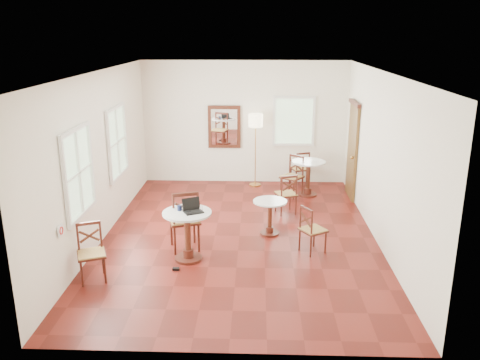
% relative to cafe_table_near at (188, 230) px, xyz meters
% --- Properties ---
extents(ground, '(7.00, 7.00, 0.00)m').
position_rel_cafe_table_near_xyz_m(ground, '(0.82, 1.01, -0.52)').
color(ground, '#611710').
rests_on(ground, ground).
extents(room_shell, '(5.02, 7.02, 3.01)m').
position_rel_cafe_table_near_xyz_m(room_shell, '(0.76, 1.29, 1.36)').
color(room_shell, white).
rests_on(room_shell, ground).
extents(cafe_table_near, '(0.80, 0.80, 0.85)m').
position_rel_cafe_table_near_xyz_m(cafe_table_near, '(0.00, 0.00, 0.00)').
color(cafe_table_near, '#4A1C12').
rests_on(cafe_table_near, ground).
extents(cafe_table_mid, '(0.63, 0.63, 0.66)m').
position_rel_cafe_table_near_xyz_m(cafe_table_mid, '(1.38, 1.13, -0.11)').
color(cafe_table_mid, '#4A1C12').
rests_on(cafe_table_mid, ground).
extents(cafe_table_back, '(0.77, 0.77, 0.82)m').
position_rel_cafe_table_near_xyz_m(cafe_table_back, '(2.31, 3.45, -0.02)').
color(cafe_table_back, '#4A1C12').
rests_on(cafe_table_back, ground).
extents(chair_near_a, '(0.64, 0.64, 1.10)m').
position_rel_cafe_table_near_xyz_m(chair_near_a, '(-0.11, 0.41, 0.02)').
color(chair_near_a, '#4A1C12').
rests_on(chair_near_a, ground).
extents(chair_near_b, '(0.53, 0.53, 0.89)m').
position_rel_cafe_table_near_xyz_m(chair_near_b, '(-1.37, -0.73, -0.08)').
color(chair_near_b, '#4A1C12').
rests_on(chair_near_b, ground).
extents(chair_mid_a, '(0.50, 0.50, 0.86)m').
position_rel_cafe_table_near_xyz_m(chair_mid_a, '(1.75, 2.24, -0.10)').
color(chair_mid_a, '#4A1C12').
rests_on(chair_mid_a, ground).
extents(chair_mid_b, '(0.53, 0.53, 0.84)m').
position_rel_cafe_table_near_xyz_m(chair_mid_b, '(2.08, 0.36, -0.11)').
color(chair_mid_b, '#4A1C12').
rests_on(chair_mid_b, ground).
extents(chair_back_a, '(0.51, 0.51, 0.86)m').
position_rel_cafe_table_near_xyz_m(chair_back_a, '(2.20, 4.22, -0.09)').
color(chair_back_a, '#4A1C12').
rests_on(chair_back_a, ground).
extents(chair_back_b, '(0.61, 0.61, 0.94)m').
position_rel_cafe_table_near_xyz_m(chair_back_b, '(1.95, 3.41, -0.06)').
color(chair_back_b, '#4A1C12').
rests_on(chair_back_b, ground).
extents(floor_lamp, '(0.34, 0.34, 1.78)m').
position_rel_cafe_table_near_xyz_m(floor_lamp, '(1.09, 4.16, 0.98)').
color(floor_lamp, '#BF8C3F').
rests_on(floor_lamp, ground).
extents(laptop, '(0.38, 0.36, 0.21)m').
position_rel_cafe_table_near_xyz_m(laptop, '(0.09, 0.02, 0.38)').
color(laptop, black).
rests_on(laptop, cafe_table_near).
extents(mouse, '(0.11, 0.07, 0.04)m').
position_rel_cafe_table_near_xyz_m(mouse, '(0.02, -0.03, 0.34)').
color(mouse, black).
rests_on(mouse, cafe_table_near).
extents(navy_mug, '(0.11, 0.07, 0.09)m').
position_rel_cafe_table_near_xyz_m(navy_mug, '(-0.13, 0.06, 0.37)').
color(navy_mug, '#101736').
rests_on(navy_mug, cafe_table_near).
extents(water_glass, '(0.06, 0.06, 0.09)m').
position_rel_cafe_table_near_xyz_m(water_glass, '(0.23, 0.04, 0.37)').
color(water_glass, white).
rests_on(water_glass, cafe_table_near).
extents(power_adapter, '(0.11, 0.06, 0.04)m').
position_rel_cafe_table_near_xyz_m(power_adapter, '(-0.15, -0.40, -0.50)').
color(power_adapter, black).
rests_on(power_adapter, ground).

